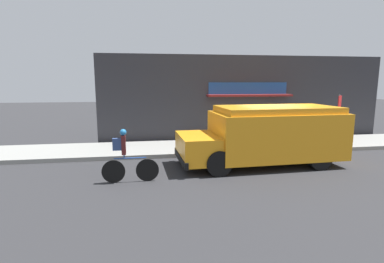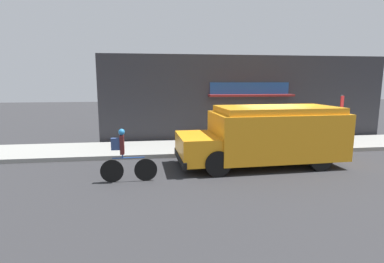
{
  "view_description": "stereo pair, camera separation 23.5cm",
  "coord_description": "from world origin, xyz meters",
  "px_view_note": "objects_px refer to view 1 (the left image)",
  "views": [
    {
      "loc": [
        -5.19,
        -11.64,
        3.05
      ],
      "look_at": [
        -3.37,
        -0.2,
        1.1
      ],
      "focal_mm": 28.0,
      "sensor_mm": 36.0,
      "label": 1
    },
    {
      "loc": [
        -4.96,
        -11.68,
        3.05
      ],
      "look_at": [
        -3.37,
        -0.2,
        1.1
      ],
      "focal_mm": 28.0,
      "sensor_mm": 36.0,
      "label": 2
    }
  ],
  "objects_px": {
    "stop_sign_post": "(339,111)",
    "trash_bin": "(291,129)",
    "school_bus": "(267,134)",
    "cyclist": "(126,158)"
  },
  "relations": [
    {
      "from": "cyclist",
      "to": "trash_bin",
      "type": "height_order",
      "value": "cyclist"
    },
    {
      "from": "school_bus",
      "to": "cyclist",
      "type": "bearing_deg",
      "value": -168.43
    },
    {
      "from": "cyclist",
      "to": "trash_bin",
      "type": "bearing_deg",
      "value": 32.51
    },
    {
      "from": "school_bus",
      "to": "trash_bin",
      "type": "distance_m",
      "value": 4.76
    },
    {
      "from": "cyclist",
      "to": "stop_sign_post",
      "type": "bearing_deg",
      "value": 19.95
    },
    {
      "from": "cyclist",
      "to": "trash_bin",
      "type": "relative_size",
      "value": 1.77
    },
    {
      "from": "stop_sign_post",
      "to": "trash_bin",
      "type": "distance_m",
      "value": 2.41
    },
    {
      "from": "stop_sign_post",
      "to": "trash_bin",
      "type": "bearing_deg",
      "value": 130.46
    },
    {
      "from": "school_bus",
      "to": "cyclist",
      "type": "distance_m",
      "value": 5.15
    },
    {
      "from": "school_bus",
      "to": "cyclist",
      "type": "xyz_separation_m",
      "value": [
        -4.99,
        -1.23,
        -0.36
      ]
    }
  ]
}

